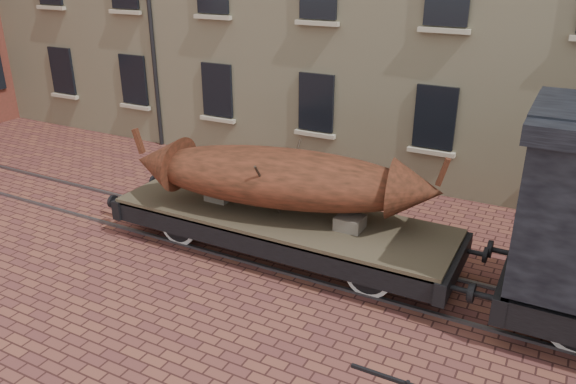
% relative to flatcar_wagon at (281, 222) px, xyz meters
% --- Properties ---
extents(ground, '(90.00, 90.00, 0.00)m').
position_rel_flatcar_wagon_xyz_m(ground, '(0.98, -0.00, -0.80)').
color(ground, brown).
extents(rail_track, '(30.00, 1.52, 0.06)m').
position_rel_flatcar_wagon_xyz_m(rail_track, '(0.98, -0.00, -0.77)').
color(rail_track, '#59595E').
rests_on(rail_track, ground).
extents(flatcar_wagon, '(8.51, 2.31, 1.28)m').
position_rel_flatcar_wagon_xyz_m(flatcar_wagon, '(0.00, 0.00, 0.00)').
color(flatcar_wagon, '#41392B').
rests_on(flatcar_wagon, ground).
extents(iron_boat, '(6.85, 2.98, 1.63)m').
position_rel_flatcar_wagon_xyz_m(iron_boat, '(-0.04, -0.00, 1.04)').
color(iron_boat, maroon).
rests_on(iron_boat, flatcar_wagon).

